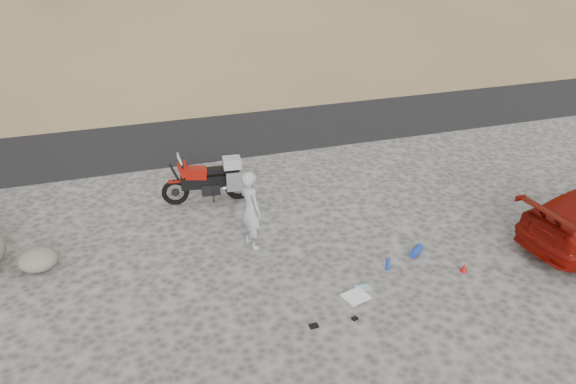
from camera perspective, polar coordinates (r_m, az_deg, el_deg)
name	(u,v)px	position (r m, az deg, el deg)	size (l,w,h in m)	color
ground	(261,258)	(12.26, -2.80, -6.72)	(140.00, 140.00, 0.00)	#42403D
road	(191,125)	(20.24, -9.87, 6.74)	(120.00, 7.00, 0.05)	black
motorcycle	(212,180)	(14.45, -7.77, 1.21)	(2.34, 0.81, 1.39)	black
man	(252,245)	(12.71, -3.68, -5.43)	(0.67, 0.44, 1.82)	#97979C
small_rock	(38,259)	(12.87, -24.07, -6.27)	(1.03, 0.99, 0.48)	#57534B
gear_white_cloth	(356,296)	(11.20, 6.90, -10.49)	(0.47, 0.42, 0.02)	white
gear_blue_mat	(416,251)	(12.66, 12.91, -5.84)	(0.17, 0.17, 0.42)	navy
gear_bottle	(388,265)	(12.00, 10.11, -7.27)	(0.09, 0.09, 0.25)	navy
gear_funnel	(464,268)	(12.34, 17.47, -7.33)	(0.15, 0.15, 0.19)	#A80E0B
gear_glove_a	(314,326)	(10.43, 2.64, -13.43)	(0.16, 0.11, 0.04)	black
gear_glove_b	(355,318)	(10.66, 6.80, -12.64)	(0.11, 0.08, 0.04)	black
gear_blue_cloth	(363,288)	(11.45, 7.61, -9.63)	(0.29, 0.21, 0.01)	#80AEC6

